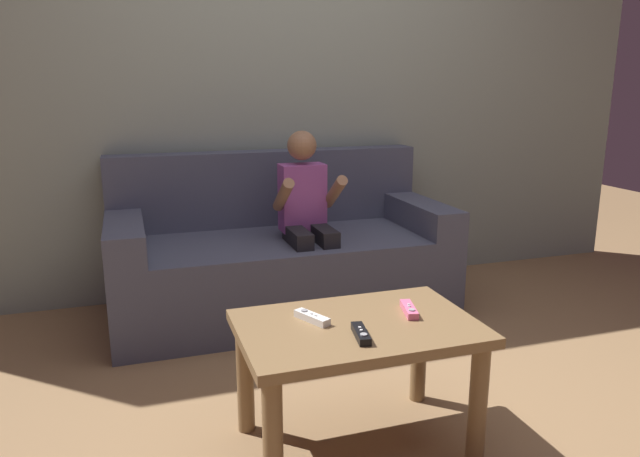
% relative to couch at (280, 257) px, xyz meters
% --- Properties ---
extents(ground_plane, '(9.25, 9.25, 0.00)m').
position_rel_couch_xyz_m(ground_plane, '(0.16, -1.27, -0.29)').
color(ground_plane, olive).
extents(wall_back, '(4.63, 0.05, 2.50)m').
position_rel_couch_xyz_m(wall_back, '(0.16, 0.40, 0.96)').
color(wall_back, gray).
rests_on(wall_back, ground).
extents(couch, '(1.75, 0.80, 0.84)m').
position_rel_couch_xyz_m(couch, '(0.00, 0.00, 0.00)').
color(couch, '#474C60').
rests_on(couch, ground).
extents(person_seated_on_couch, '(0.32, 0.40, 0.98)m').
position_rel_couch_xyz_m(person_seated_on_couch, '(0.10, -0.18, 0.27)').
color(person_seated_on_couch, black).
rests_on(person_seated_on_couch, ground).
extents(coffee_table, '(0.78, 0.51, 0.44)m').
position_rel_couch_xyz_m(coffee_table, '(-0.07, -1.31, 0.07)').
color(coffee_table, brown).
rests_on(coffee_table, ground).
extents(game_remote_pink_near_edge, '(0.07, 0.14, 0.03)m').
position_rel_couch_xyz_m(game_remote_pink_near_edge, '(0.13, -1.28, 0.16)').
color(game_remote_pink_near_edge, pink).
rests_on(game_remote_pink_near_edge, coffee_table).
extents(game_remote_black_center, '(0.06, 0.14, 0.03)m').
position_rel_couch_xyz_m(game_remote_black_center, '(-0.10, -1.41, 0.16)').
color(game_remote_black_center, black).
rests_on(game_remote_black_center, coffee_table).
extents(game_remote_white_far_corner, '(0.09, 0.14, 0.03)m').
position_rel_couch_xyz_m(game_remote_white_far_corner, '(-0.21, -1.24, 0.16)').
color(game_remote_white_far_corner, white).
rests_on(game_remote_white_far_corner, coffee_table).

